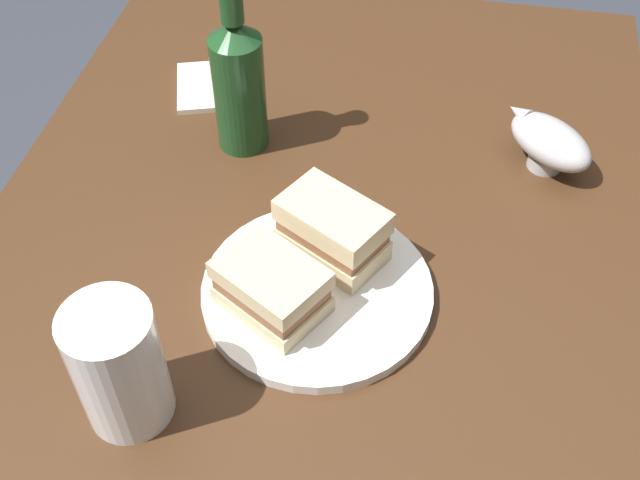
% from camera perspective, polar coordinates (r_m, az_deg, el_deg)
% --- Properties ---
extents(dining_table, '(1.07, 0.80, 0.72)m').
position_cam_1_polar(dining_table, '(1.21, 0.14, -10.55)').
color(dining_table, '#422816').
rests_on(dining_table, ground).
extents(plate, '(0.25, 0.25, 0.01)m').
position_cam_1_polar(plate, '(0.85, -0.20, -3.74)').
color(plate, white).
rests_on(plate, dining_table).
extents(sandwich_half_left, '(0.12, 0.13, 0.07)m').
position_cam_1_polar(sandwich_half_left, '(0.85, 0.91, 0.69)').
color(sandwich_half_left, beige).
rests_on(sandwich_half_left, plate).
extents(sandwich_half_right, '(0.12, 0.13, 0.06)m').
position_cam_1_polar(sandwich_half_right, '(0.81, -3.55, -3.44)').
color(sandwich_half_right, beige).
rests_on(sandwich_half_right, plate).
extents(potato_wedge_front, '(0.04, 0.05, 0.02)m').
position_cam_1_polar(potato_wedge_front, '(0.83, -5.71, -3.65)').
color(potato_wedge_front, '#AD702D').
rests_on(potato_wedge_front, plate).
extents(potato_wedge_middle, '(0.04, 0.02, 0.02)m').
position_cam_1_polar(potato_wedge_middle, '(0.84, -4.06, -3.40)').
color(potato_wedge_middle, '#AD702D').
rests_on(potato_wedge_middle, plate).
extents(potato_wedge_back, '(0.04, 0.03, 0.02)m').
position_cam_1_polar(potato_wedge_back, '(0.85, -4.22, -1.91)').
color(potato_wedge_back, gold).
rests_on(potato_wedge_back, plate).
extents(pint_glass, '(0.08, 0.08, 0.14)m').
position_cam_1_polar(pint_glass, '(0.75, -14.29, -9.26)').
color(pint_glass, white).
rests_on(pint_glass, dining_table).
extents(gravy_boat, '(0.13, 0.13, 0.06)m').
position_cam_1_polar(gravy_boat, '(1.01, 16.33, 6.91)').
color(gravy_boat, '#B7B7BC').
rests_on(gravy_boat, dining_table).
extents(cider_bottle, '(0.07, 0.07, 0.24)m').
position_cam_1_polar(cider_bottle, '(0.98, -5.95, 11.46)').
color(cider_bottle, '#19421E').
rests_on(cider_bottle, dining_table).
extents(napkin, '(0.13, 0.12, 0.01)m').
position_cam_1_polar(napkin, '(1.13, -8.01, 11.02)').
color(napkin, silver).
rests_on(napkin, dining_table).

